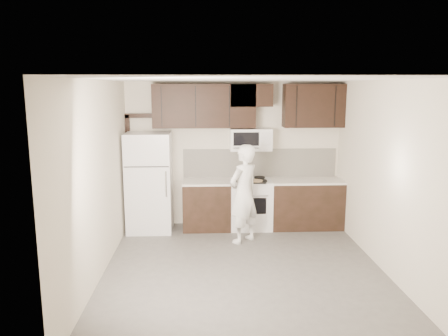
{
  "coord_description": "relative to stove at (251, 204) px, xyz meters",
  "views": [
    {
      "loc": [
        -0.56,
        -5.88,
        2.61
      ],
      "look_at": [
        -0.24,
        0.9,
        1.34
      ],
      "focal_mm": 35.0,
      "sensor_mm": 36.0,
      "label": 1
    }
  ],
  "objects": [
    {
      "name": "backsplash",
      "position": [
        0.2,
        0.3,
        0.72
      ],
      "size": [
        2.9,
        0.02,
        0.54
      ],
      "primitive_type": "cube",
      "color": "silver",
      "rests_on": "counter_run"
    },
    {
      "name": "stove",
      "position": [
        0.0,
        0.0,
        0.0
      ],
      "size": [
        0.76,
        0.66,
        0.94
      ],
      "color": "white",
      "rests_on": "floor"
    },
    {
      "name": "baking_tray",
      "position": [
        0.07,
        -0.19,
        0.46
      ],
      "size": [
        0.4,
        0.33,
        0.02
      ],
      "primitive_type": "cube",
      "rotation": [
        0.0,
        0.0,
        -0.16
      ],
      "color": "black",
      "rests_on": "counter_run"
    },
    {
      "name": "door_trim",
      "position": [
        -2.22,
        0.27,
        0.79
      ],
      "size": [
        0.5,
        0.08,
        2.12
      ],
      "color": "black",
      "rests_on": "floor"
    },
    {
      "name": "saucepan",
      "position": [
        -0.18,
        -0.15,
        0.51
      ],
      "size": [
        0.28,
        0.16,
        0.16
      ],
      "color": "silver",
      "rests_on": "stove"
    },
    {
      "name": "person",
      "position": [
        -0.2,
        -0.75,
        0.38
      ],
      "size": [
        0.72,
        0.71,
        1.67
      ],
      "primitive_type": "imported",
      "rotation": [
        0.0,
        0.0,
        3.88
      ],
      "color": "white",
      "rests_on": "floor"
    },
    {
      "name": "ceiling",
      "position": [
        -0.3,
        -1.94,
        2.24
      ],
      "size": [
        4.5,
        4.5,
        0.0
      ],
      "primitive_type": "plane",
      "rotation": [
        3.14,
        0.0,
        0.0
      ],
      "color": "white",
      "rests_on": "back_wall"
    },
    {
      "name": "floor",
      "position": [
        -0.3,
        -1.94,
        -0.46
      ],
      "size": [
        4.5,
        4.5,
        0.0
      ],
      "primitive_type": "plane",
      "color": "#534F4D",
      "rests_on": "ground"
    },
    {
      "name": "counter_run",
      "position": [
        0.3,
        0.0,
        -0.0
      ],
      "size": [
        2.95,
        0.64,
        0.91
      ],
      "color": "black",
      "rests_on": "floor"
    },
    {
      "name": "upper_cabinets",
      "position": [
        -0.09,
        0.14,
        1.82
      ],
      "size": [
        3.48,
        0.35,
        0.78
      ],
      "color": "black",
      "rests_on": "back_wall"
    },
    {
      "name": "back_wall",
      "position": [
        -0.3,
        0.31,
        0.89
      ],
      "size": [
        4.0,
        0.0,
        4.0
      ],
      "primitive_type": "plane",
      "rotation": [
        1.57,
        0.0,
        0.0
      ],
      "color": "beige",
      "rests_on": "ground"
    },
    {
      "name": "microwave",
      "position": [
        -0.0,
        0.12,
        1.19
      ],
      "size": [
        0.76,
        0.42,
        0.4
      ],
      "color": "white",
      "rests_on": "upper_cabinets"
    },
    {
      "name": "pizza",
      "position": [
        0.07,
        -0.19,
        0.48
      ],
      "size": [
        0.28,
        0.28,
        0.02
      ],
      "primitive_type": "cylinder",
      "rotation": [
        0.0,
        0.0,
        -0.16
      ],
      "color": "beige",
      "rests_on": "baking_tray"
    },
    {
      "name": "refrigerator",
      "position": [
        -1.85,
        -0.05,
        0.44
      ],
      "size": [
        0.8,
        0.76,
        1.8
      ],
      "color": "white",
      "rests_on": "floor"
    }
  ]
}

